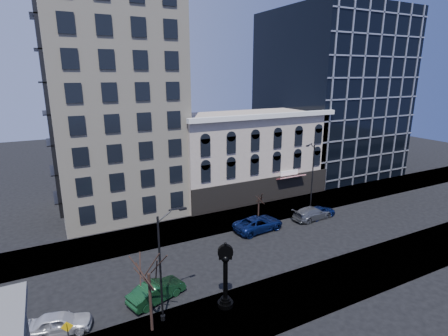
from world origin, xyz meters
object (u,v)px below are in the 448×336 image
street_lamp_near (167,237)px  warning_sign (68,331)px  car_near_b (157,291)px  street_clock (225,278)px  car_near_a (59,323)px

street_lamp_near → warning_sign: 8.49m
warning_sign → car_near_b: bearing=31.7°
street_clock → street_lamp_near: bearing=-164.9°
street_lamp_near → car_near_a: street_lamp_near is taller
street_clock → street_lamp_near: (-4.19, 0.72, 4.07)m
car_near_a → car_near_b: (7.11, 0.38, 0.06)m
warning_sign → car_near_b: (6.64, 2.89, -0.94)m
street_clock → warning_sign: bearing=-157.3°
street_lamp_near → car_near_a: size_ratio=2.02×
street_clock → car_near_a: 12.09m
warning_sign → street_lamp_near: bearing=10.7°
street_lamp_near → warning_sign: bearing=177.2°
street_lamp_near → car_near_a: bearing=158.1°
warning_sign → street_clock: bearing=6.1°
street_lamp_near → car_near_a: 9.71m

